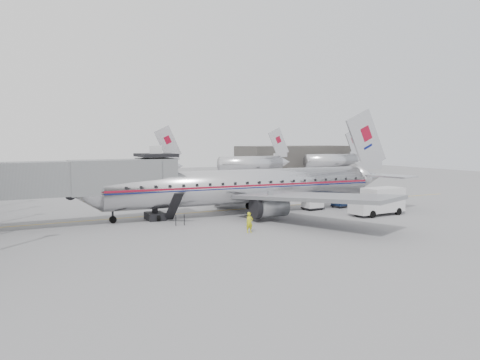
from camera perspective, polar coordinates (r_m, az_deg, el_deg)
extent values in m
plane|color=slate|center=(46.07, 2.19, -4.65)|extent=(160.00, 160.00, 0.00)
cube|color=#3C3836|center=(120.27, 6.95, 2.71)|extent=(30.00, 12.00, 6.00)
cube|color=gold|center=(52.69, 1.85, -3.42)|extent=(60.00, 0.15, 0.01)
cube|color=slate|center=(43.36, -26.69, -0.06)|extent=(12.00, 2.80, 3.00)
cube|color=slate|center=(44.33, -14.99, 0.40)|extent=(8.00, 3.00, 3.10)
cube|color=slate|center=(45.71, -10.18, 0.63)|extent=(3.20, 3.60, 3.20)
cube|color=black|center=(45.61, -10.22, 3.01)|extent=(3.40, 3.80, 0.30)
cube|color=white|center=(45.59, -10.23, 3.64)|extent=(1.20, 0.15, 0.80)
cylinder|color=black|center=(45.55, -10.34, -3.06)|extent=(0.56, 0.56, 2.80)
cube|color=black|center=(45.71, -10.32, -4.36)|extent=(1.60, 2.20, 0.70)
cylinder|color=black|center=(44.77, -9.95, -4.62)|extent=(0.30, 0.60, 0.60)
cylinder|color=black|center=(46.66, -10.68, -4.24)|extent=(0.30, 0.60, 0.60)
cube|color=black|center=(43.70, -8.09, -3.23)|extent=(0.90, 3.20, 2.90)
cylinder|color=silver|center=(84.24, -13.13, 1.38)|extent=(14.00, 3.20, 3.20)
cube|color=silver|center=(85.98, -8.77, 4.46)|extent=(5.17, 0.26, 6.52)
cylinder|color=black|center=(83.44, -16.10, -0.16)|extent=(0.24, 0.24, 1.00)
cylinder|color=silver|center=(97.43, 1.30, 1.99)|extent=(14.00, 3.20, 3.20)
cube|color=silver|center=(100.71, 4.72, 4.57)|extent=(5.17, 0.26, 6.52)
cylinder|color=black|center=(95.52, -1.08, 0.66)|extent=(0.24, 0.24, 1.00)
cylinder|color=silver|center=(113.96, 11.02, 2.33)|extent=(14.00, 3.20, 3.20)
cube|color=silver|center=(118.17, 13.66, 4.51)|extent=(5.17, 0.26, 6.52)
cylinder|color=black|center=(111.36, 9.17, 1.22)|extent=(0.24, 0.24, 1.00)
cylinder|color=silver|center=(48.31, 0.46, -0.78)|extent=(28.64, 4.87, 3.52)
cone|color=silver|center=(44.13, -18.36, -1.59)|extent=(3.01, 3.65, 3.52)
cone|color=silver|center=(56.82, 15.24, 0.29)|extent=(3.96, 3.52, 3.34)
cube|color=maroon|center=(48.29, 0.46, -0.50)|extent=(28.65, 4.92, 0.17)
cube|color=#091156|center=(48.31, 0.46, -0.76)|extent=(28.65, 4.92, 0.10)
cube|color=silver|center=(56.46, 15.12, 4.71)|extent=(5.84, 0.56, 7.30)
cube|color=gray|center=(57.26, -0.54, -0.16)|extent=(11.50, 15.93, 1.13)
cube|color=gray|center=(42.27, 8.87, -2.06)|extent=(10.39, 16.06, 1.13)
cylinder|color=gray|center=(53.15, -1.31, -1.85)|extent=(3.32, 2.15, 2.00)
cylinder|color=gray|center=(44.30, 3.70, -3.24)|extent=(3.32, 2.15, 2.00)
cylinder|color=black|center=(44.73, -15.25, -4.31)|extent=(0.19, 0.19, 1.24)
cylinder|color=black|center=(51.59, 1.23, -2.86)|extent=(0.25, 0.25, 1.33)
cylinder|color=black|center=(51.63, 1.23, -3.12)|extent=(0.97, 0.38, 0.95)
cylinder|color=black|center=(47.23, 3.82, -3.60)|extent=(0.25, 0.25, 1.33)
cylinder|color=black|center=(47.26, 3.82, -3.89)|extent=(0.97, 0.38, 0.95)
cube|color=silver|center=(50.17, 17.01, -2.28)|extent=(4.26, 2.53, 2.41)
cube|color=silver|center=(48.17, 14.67, -3.07)|extent=(1.96, 2.29, 1.61)
cube|color=black|center=(48.08, 14.69, -2.26)|extent=(1.49, 2.03, 0.69)
cylinder|color=black|center=(47.81, 15.83, -4.04)|extent=(0.75, 0.33, 0.74)
cylinder|color=black|center=(49.24, 14.09, -3.74)|extent=(0.75, 0.33, 0.74)
cylinder|color=black|center=(50.50, 18.73, -3.64)|extent=(0.75, 0.33, 0.74)
cylinder|color=black|center=(51.86, 17.00, -3.37)|extent=(0.75, 0.33, 0.74)
cube|color=black|center=(54.26, 12.19, -2.38)|extent=(2.00, 1.64, 1.26)
cube|color=black|center=(54.35, 12.18, -3.09)|extent=(2.11, 1.74, 0.11)
cylinder|color=black|center=(53.47, 12.11, -3.27)|extent=(0.28, 0.15, 0.27)
cylinder|color=black|center=(54.55, 13.10, -3.12)|extent=(0.28, 0.15, 0.27)
cylinder|color=black|center=(54.17, 11.25, -3.15)|extent=(0.28, 0.15, 0.27)
cylinder|color=black|center=(55.24, 12.24, -3.01)|extent=(0.28, 0.15, 0.27)
cube|color=silver|center=(51.87, 8.84, -2.57)|extent=(2.08, 1.61, 1.39)
cube|color=black|center=(51.98, 8.83, -3.38)|extent=(2.18, 1.72, 0.12)
cylinder|color=black|center=(51.03, 8.57, -3.59)|extent=(0.31, 0.14, 0.30)
cylinder|color=black|center=(52.04, 9.93, -3.44)|extent=(0.31, 0.14, 0.30)
cylinder|color=black|center=(51.95, 7.74, -3.43)|extent=(0.31, 0.14, 0.30)
cylinder|color=black|center=(52.94, 9.09, -3.29)|extent=(0.31, 0.14, 0.30)
imported|color=gold|center=(38.78, 1.16, -5.21)|extent=(0.63, 0.42, 1.70)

